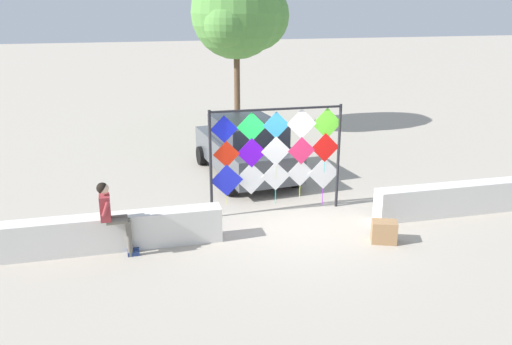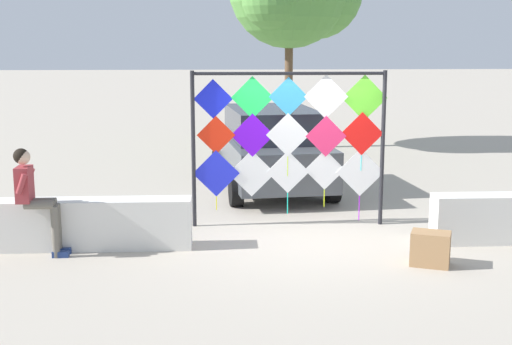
# 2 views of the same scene
# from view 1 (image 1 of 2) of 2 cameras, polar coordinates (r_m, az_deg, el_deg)

# --- Properties ---
(ground) EXTENTS (120.00, 120.00, 0.00)m
(ground) POSITION_cam_1_polar(r_m,az_deg,el_deg) (12.63, 4.42, -5.51)
(ground) COLOR #ADA393
(plaza_ledge_left) EXTENTS (4.62, 0.46, 0.77)m
(plaza_ledge_left) POSITION_cam_1_polar(r_m,az_deg,el_deg) (11.62, -15.19, -6.21)
(plaza_ledge_left) COLOR silver
(plaza_ledge_left) RESTS_ON ground
(plaza_ledge_right) EXTENTS (4.62, 0.46, 0.77)m
(plaza_ledge_right) POSITION_cam_1_polar(r_m,az_deg,el_deg) (14.05, 21.42, -2.59)
(plaza_ledge_right) COLOR silver
(plaza_ledge_right) RESTS_ON ground
(kite_display_rack) EXTENTS (3.30, 0.11, 2.64)m
(kite_display_rack) POSITION_cam_1_polar(r_m,az_deg,el_deg) (12.79, 2.30, 2.39)
(kite_display_rack) COLOR #232328
(kite_display_rack) RESTS_ON ground
(seated_vendor) EXTENTS (0.74, 0.52, 1.61)m
(seated_vendor) POSITION_cam_1_polar(r_m,az_deg,el_deg) (11.08, -15.21, -4.19)
(seated_vendor) COLOR #666056
(seated_vendor) RESTS_ON ground
(parked_car) EXTENTS (2.54, 4.64, 1.73)m
(parked_car) POSITION_cam_1_polar(r_m,az_deg,el_deg) (15.76, -1.11, 2.74)
(parked_car) COLOR #4C5156
(parked_car) RESTS_ON ground
(cardboard_box_large) EXTENTS (0.63, 0.53, 0.49)m
(cardboard_box_large) POSITION_cam_1_polar(r_m,az_deg,el_deg) (11.91, 13.61, -6.21)
(cardboard_box_large) COLOR #9E754C
(cardboard_box_large) RESTS_ON ground
(tree_broadleaf) EXTENTS (3.86, 3.46, 6.31)m
(tree_broadleaf) POSITION_cam_1_polar(r_m,az_deg,el_deg) (20.93, -1.71, 16.75)
(tree_broadleaf) COLOR brown
(tree_broadleaf) RESTS_ON ground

